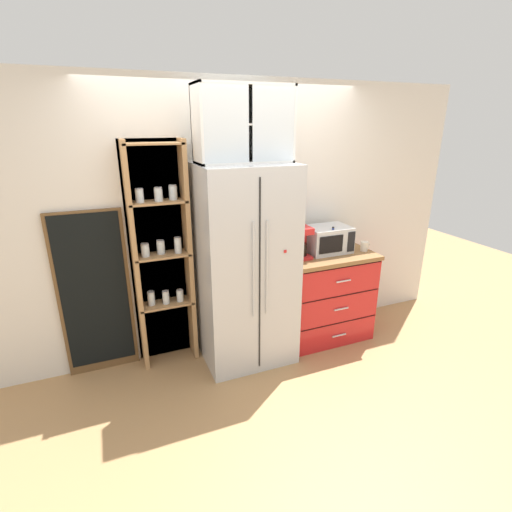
% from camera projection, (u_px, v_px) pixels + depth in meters
% --- Properties ---
extents(ground_plane, '(10.69, 10.69, 0.00)m').
position_uv_depth(ground_plane, '(248.00, 355.00, 3.74)').
color(ground_plane, tan).
extents(wall_back_cream, '(4.99, 0.10, 2.55)m').
position_uv_depth(wall_back_cream, '(232.00, 220.00, 3.67)').
color(wall_back_cream, silver).
rests_on(wall_back_cream, ground).
extents(refrigerator, '(0.83, 0.67, 1.85)m').
position_uv_depth(refrigerator, '(246.00, 267.00, 3.46)').
color(refrigerator, silver).
rests_on(refrigerator, ground).
extents(pantry_shelf_column, '(0.54, 0.24, 2.05)m').
position_uv_depth(pantry_shelf_column, '(161.00, 254.00, 3.41)').
color(pantry_shelf_column, brown).
rests_on(pantry_shelf_column, ground).
extents(counter_cabinet, '(0.92, 0.60, 0.93)m').
position_uv_depth(counter_cabinet, '(325.00, 295.00, 3.97)').
color(counter_cabinet, red).
rests_on(counter_cabinet, ground).
extents(microwave, '(0.44, 0.33, 0.26)m').
position_uv_depth(microwave, '(327.00, 239.00, 3.82)').
color(microwave, silver).
rests_on(microwave, counter_cabinet).
extents(coffee_maker, '(0.17, 0.20, 0.31)m').
position_uv_depth(coffee_maker, '(300.00, 242.00, 3.65)').
color(coffee_maker, red).
rests_on(coffee_maker, counter_cabinet).
extents(mug_red, '(0.11, 0.07, 0.09)m').
position_uv_depth(mug_red, '(329.00, 249.00, 3.79)').
color(mug_red, red).
rests_on(mug_red, counter_cabinet).
extents(mug_cream, '(0.11, 0.07, 0.10)m').
position_uv_depth(mug_cream, '(364.00, 246.00, 3.87)').
color(mug_cream, silver).
rests_on(mug_cream, counter_cabinet).
extents(bottle_green, '(0.06, 0.06, 0.25)m').
position_uv_depth(bottle_green, '(330.00, 244.00, 3.75)').
color(bottle_green, '#285B33').
rests_on(bottle_green, counter_cabinet).
extents(bottle_cobalt, '(0.06, 0.06, 0.29)m').
position_uv_depth(bottle_cobalt, '(332.00, 243.00, 3.72)').
color(bottle_cobalt, navy).
rests_on(bottle_cobalt, counter_cabinet).
extents(upper_cabinet, '(0.79, 0.32, 0.61)m').
position_uv_depth(upper_cabinet, '(242.00, 125.00, 3.09)').
color(upper_cabinet, silver).
rests_on(upper_cabinet, refrigerator).
extents(chalkboard_menu, '(0.60, 0.04, 1.49)m').
position_uv_depth(chalkboard_menu, '(95.00, 294.00, 3.31)').
color(chalkboard_menu, brown).
rests_on(chalkboard_menu, ground).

